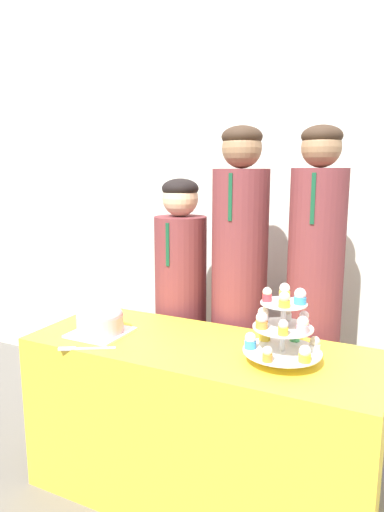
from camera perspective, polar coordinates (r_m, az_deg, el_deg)
name	(u,v)px	position (r m, az deg, el deg)	size (l,w,h in m)	color
wall_back	(270,186)	(2.74, 9.70, 8.59)	(9.00, 0.06, 2.70)	silver
table	(198,422)	(2.12, 0.81, -20.03)	(1.48, 0.57, 0.72)	yellow
round_cake	(100,320)	(2.11, -11.42, -7.84)	(0.24, 0.24, 0.13)	white
cake_knife	(77,349)	(1.98, -14.17, -11.16)	(0.21, 0.13, 0.01)	silver
cupcake_stand	(283,328)	(1.78, 11.25, -8.77)	(0.30, 0.30, 0.30)	silver
student_0	(181,313)	(2.51, -1.41, -7.15)	(0.28, 0.28, 1.40)	brown
student_1	(239,298)	(2.34, 5.88, -5.25)	(0.28, 0.29, 1.65)	brown
student_2	(313,308)	(2.25, 14.92, -6.35)	(0.26, 0.26, 1.64)	brown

